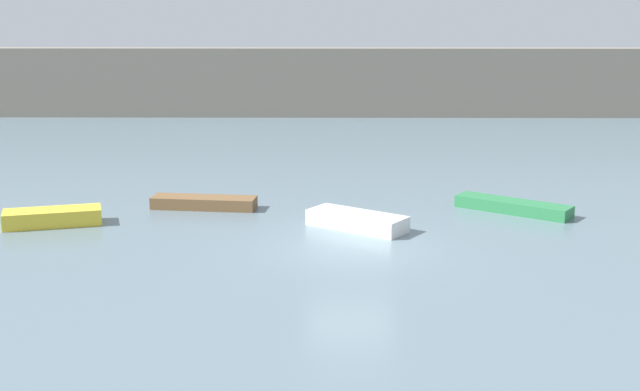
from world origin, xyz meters
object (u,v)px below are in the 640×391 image
rowboat_yellow (53,217)px  rowboat_white (357,221)px  rowboat_green (513,206)px  rowboat_brown (204,203)px

rowboat_yellow → rowboat_white: 9.67m
rowboat_yellow → rowboat_green: (14.98, 1.84, -0.06)m
rowboat_yellow → rowboat_white: size_ratio=0.95×
rowboat_yellow → rowboat_green: rowboat_yellow is taller
rowboat_white → rowboat_green: size_ratio=0.81×
rowboat_yellow → rowboat_green: size_ratio=0.77×
rowboat_yellow → rowboat_white: rowboat_yellow is taller
rowboat_brown → rowboat_green: bearing=4.2°
rowboat_yellow → rowboat_brown: bearing=11.4°
rowboat_brown → rowboat_white: rowboat_white is taller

